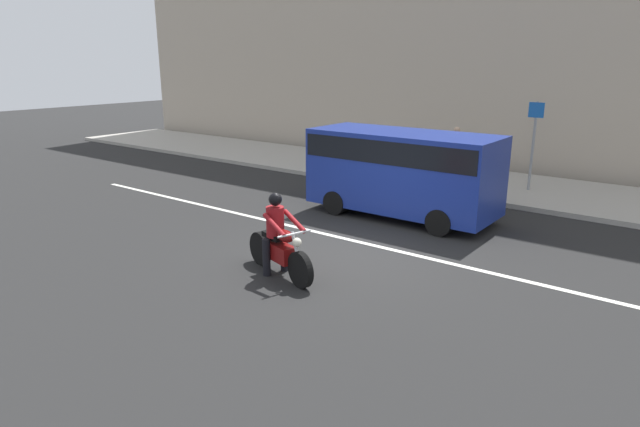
% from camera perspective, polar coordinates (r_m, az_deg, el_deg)
% --- Properties ---
extents(ground_plane, '(80.00, 80.00, 0.00)m').
position_cam_1_polar(ground_plane, '(11.50, 2.28, -4.32)').
color(ground_plane, black).
extents(sidewalk_slab, '(40.00, 4.40, 0.14)m').
position_cam_1_polar(sidewalk_slab, '(18.37, 16.80, 2.96)').
color(sidewalk_slab, '#A8A399').
rests_on(sidewalk_slab, ground_plane).
extents(lane_marking_stripe, '(18.00, 0.14, 0.01)m').
position_cam_1_polar(lane_marking_stripe, '(12.66, 1.42, -2.36)').
color(lane_marking_stripe, silver).
rests_on(lane_marking_stripe, ground_plane).
extents(motorcycle_with_rider_crimson, '(2.04, 0.86, 1.60)m').
position_cam_1_polar(motorcycle_with_rider_crimson, '(10.24, -4.36, -3.06)').
color(motorcycle_with_rider_crimson, black).
rests_on(motorcycle_with_rider_crimson, ground_plane).
extents(parked_van_cobalt_blue, '(4.82, 1.96, 2.21)m').
position_cam_1_polar(parked_van_cobalt_blue, '(14.08, 8.65, 4.72)').
color(parked_van_cobalt_blue, navy).
rests_on(parked_van_cobalt_blue, ground_plane).
extents(street_sign_post, '(0.44, 0.08, 2.65)m').
position_cam_1_polar(street_sign_post, '(17.42, 21.52, 7.45)').
color(street_sign_post, gray).
rests_on(street_sign_post, sidewalk_slab).
extents(pedestrian_bystander, '(0.34, 0.34, 1.69)m').
position_cam_1_polar(pedestrian_bystander, '(18.70, 14.07, 6.68)').
color(pedestrian_bystander, black).
rests_on(pedestrian_bystander, sidewalk_slab).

